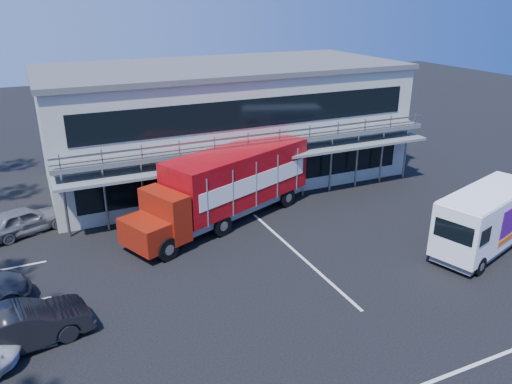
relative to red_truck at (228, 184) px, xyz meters
name	(u,v)px	position (x,y,z in m)	size (l,w,h in m)	color
ground	(291,297)	(-0.49, -8.01, -2.05)	(120.00, 120.00, 0.00)	black
building	(224,121)	(2.51, 6.93, 1.60)	(22.40, 12.00, 7.30)	#A3A99B
red_truck	(228,184)	(0.00, 0.00, 0.00)	(11.20, 6.60, 3.73)	maroon
white_van	(485,220)	(9.50, -8.29, -0.45)	(6.54, 3.87, 3.03)	white
parked_car_b	(21,327)	(-10.27, -6.81, -1.29)	(1.61, 4.62, 1.52)	black
parked_car_e	(24,220)	(-9.99, 2.79, -1.35)	(1.65, 4.09, 1.39)	slate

